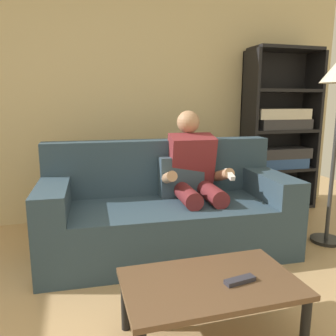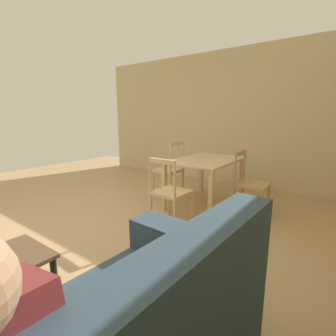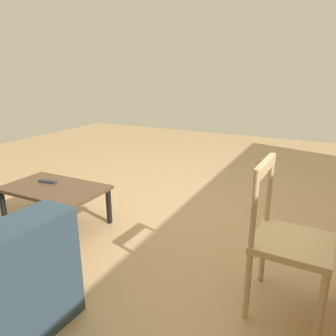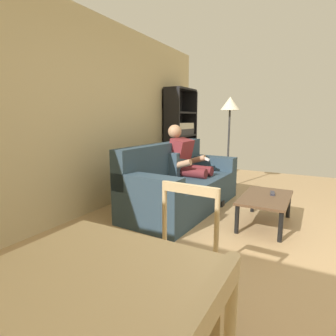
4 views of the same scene
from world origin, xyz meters
TOP-DOWN VIEW (x-y plane):
  - ground_plane at (0.00, 0.00)m, footprint 9.02×9.02m
  - coffee_table at (0.97, 0.52)m, footprint 0.92×0.55m
  - tv_remote at (1.11, 0.46)m, footprint 0.18×0.08m
  - dining_chair_facing_couch at (-1.04, 0.71)m, footprint 0.44×0.44m

SIDE VIEW (x-z plane):
  - ground_plane at x=0.00m, z-range 0.00..0.00m
  - coffee_table at x=0.97m, z-range 0.13..0.50m
  - tv_remote at x=1.11m, z-range 0.37..0.39m
  - dining_chair_facing_couch at x=-1.04m, z-range 0.00..0.89m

